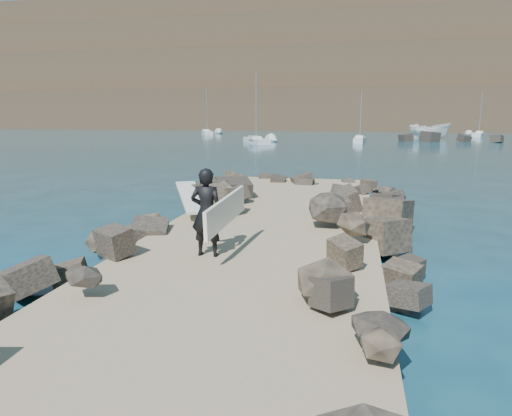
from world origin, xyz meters
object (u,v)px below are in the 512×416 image
object	(u,v)px
surfboard_resting	(191,200)
boat_imported	(429,131)
sailboat_d	(479,134)
surfer_with_board	(209,212)

from	to	relation	value
surfboard_resting	boat_imported	bearing A→B (deg)	46.84
surfboard_resting	sailboat_d	size ratio (longest dim) A/B	0.34
surfboard_resting	surfer_with_board	distance (m)	4.62
surfboard_resting	boat_imported	world-z (taller)	boat_imported
surfer_with_board	sailboat_d	bearing A→B (deg)	72.39
boat_imported	surfboard_resting	bearing A→B (deg)	176.64
boat_imported	sailboat_d	size ratio (longest dim) A/B	0.81
surfboard_resting	sailboat_d	xyz separation A→B (m)	(26.06, 71.76, -0.70)
boat_imported	surfer_with_board	xyz separation A→B (m)	(-14.76, -67.87, 0.41)
sailboat_d	boat_imported	bearing A→B (deg)	-139.28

